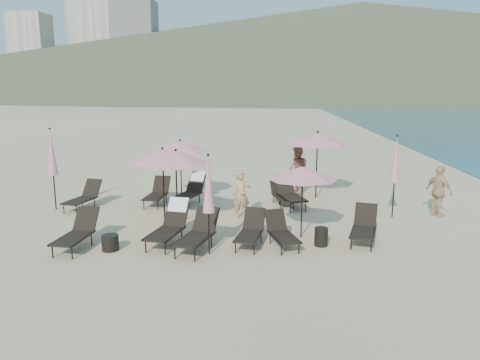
# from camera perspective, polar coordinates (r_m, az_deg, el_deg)

# --- Properties ---
(ground) EXTENTS (800.00, 800.00, 0.00)m
(ground) POSITION_cam_1_polar(r_m,az_deg,el_deg) (12.28, 1.50, -8.34)
(ground) COLOR #D6BA8C
(ground) RESTS_ON ground
(volcanic_headland) EXTENTS (690.00, 690.00, 55.00)m
(volcanic_headland) POSITION_cam_1_polar(r_m,az_deg,el_deg) (322.88, 16.43, 15.03)
(volcanic_headland) COLOR brown
(volcanic_headland) RESTS_ON ground
(hotel_skyline) EXTENTS (109.00, 82.00, 55.00)m
(hotel_skyline) POSITION_cam_1_polar(r_m,az_deg,el_deg) (298.63, -15.74, 14.94)
(hotel_skyline) COLOR beige
(hotel_skyline) RESTS_ON ground
(lounger_0) EXTENTS (0.79, 1.69, 0.94)m
(lounger_0) POSITION_cam_1_polar(r_m,az_deg,el_deg) (12.88, -19.25, -5.99)
(lounger_0) COLOR black
(lounger_0) RESTS_ON ground
(lounger_1) EXTENTS (1.01, 1.86, 1.10)m
(lounger_1) POSITION_cam_1_polar(r_m,az_deg,el_deg) (12.69, -8.55, -5.31)
(lounger_1) COLOR black
(lounger_1) RESTS_ON ground
(lounger_2) EXTENTS (1.08, 1.81, 0.98)m
(lounger_2) POSITION_cam_1_polar(r_m,az_deg,el_deg) (12.10, -5.16, -6.41)
(lounger_2) COLOR black
(lounger_2) RESTS_ON ground
(lounger_3) EXTENTS (0.83, 1.59, 0.87)m
(lounger_3) POSITION_cam_1_polar(r_m,az_deg,el_deg) (12.41, 1.30, -6.14)
(lounger_3) COLOR black
(lounger_3) RESTS_ON ground
(lounger_4) EXTENTS (0.97, 1.57, 0.84)m
(lounger_4) POSITION_cam_1_polar(r_m,az_deg,el_deg) (12.39, 5.05, -6.27)
(lounger_4) COLOR black
(lounger_4) RESTS_ON ground
(lounger_5) EXTENTS (1.02, 1.71, 0.92)m
(lounger_5) POSITION_cam_1_polar(r_m,az_deg,el_deg) (13.07, 14.87, -5.50)
(lounger_5) COLOR black
(lounger_5) RESTS_ON ground
(lounger_6) EXTENTS (0.98, 1.70, 0.92)m
(lounger_6) POSITION_cam_1_polar(r_m,az_deg,el_deg) (16.86, -18.54, -1.91)
(lounger_6) COLOR black
(lounger_6) RESTS_ON ground
(lounger_7) EXTENTS (0.74, 1.63, 0.91)m
(lounger_7) POSITION_cam_1_polar(r_m,az_deg,el_deg) (16.84, -10.04, -1.51)
(lounger_7) COLOR black
(lounger_7) RESTS_ON ground
(lounger_8) EXTENTS (1.13, 1.83, 1.07)m
(lounger_8) POSITION_cam_1_polar(r_m,az_deg,el_deg) (16.77, -6.04, -1.14)
(lounger_8) COLOR black
(lounger_8) RESTS_ON ground
(lounger_9) EXTENTS (0.90, 1.56, 0.84)m
(lounger_9) POSITION_cam_1_polar(r_m,az_deg,el_deg) (16.63, 5.07, -1.65)
(lounger_9) COLOR black
(lounger_9) RESTS_ON ground
(lounger_10) EXTENTS (1.16, 1.86, 1.00)m
(lounger_10) POSITION_cam_1_polar(r_m,az_deg,el_deg) (16.39, 6.06, -1.60)
(lounger_10) COLOR black
(lounger_10) RESTS_ON ground
(umbrella_open_0) EXTENTS (2.16, 2.16, 2.33)m
(umbrella_open_0) POSITION_cam_1_polar(r_m,az_deg,el_deg) (14.40, -9.42, 2.92)
(umbrella_open_0) COLOR black
(umbrella_open_0) RESTS_ON ground
(umbrella_open_1) EXTENTS (2.17, 2.17, 2.34)m
(umbrella_open_1) POSITION_cam_1_polar(r_m,az_deg,el_deg) (13.93, -7.84, 2.72)
(umbrella_open_1) COLOR black
(umbrella_open_1) RESTS_ON ground
(umbrella_open_2) EXTENTS (1.93, 1.93, 2.07)m
(umbrella_open_2) POSITION_cam_1_polar(r_m,az_deg,el_deg) (12.79, 7.65, 0.89)
(umbrella_open_2) COLOR black
(umbrella_open_2) RESTS_ON ground
(umbrella_open_3) EXTENTS (2.10, 2.10, 2.26)m
(umbrella_open_3) POSITION_cam_1_polar(r_m,az_deg,el_deg) (17.06, -7.29, 4.11)
(umbrella_open_3) COLOR black
(umbrella_open_3) RESTS_ON ground
(umbrella_open_4) EXTENTS (2.35, 2.35, 2.53)m
(umbrella_open_4) POSITION_cam_1_polar(r_m,az_deg,el_deg) (17.47, 9.44, 5.00)
(umbrella_open_4) COLOR black
(umbrella_open_4) RESTS_ON ground
(umbrella_closed_0) EXTENTS (0.30, 0.30, 2.55)m
(umbrella_closed_0) POSITION_cam_1_polar(r_m,az_deg,el_deg) (11.40, -3.88, -0.63)
(umbrella_closed_0) COLOR black
(umbrella_closed_0) RESTS_ON ground
(umbrella_closed_1) EXTENTS (0.31, 0.31, 2.66)m
(umbrella_closed_1) POSITION_cam_1_polar(r_m,az_deg,el_deg) (15.49, 18.46, 2.30)
(umbrella_closed_1) COLOR black
(umbrella_closed_1) RESTS_ON ground
(umbrella_closed_2) EXTENTS (0.33, 0.33, 2.79)m
(umbrella_closed_2) POSITION_cam_1_polar(r_m,az_deg,el_deg) (16.84, -21.98, 3.07)
(umbrella_closed_2) COLOR black
(umbrella_closed_2) RESTS_ON ground
(side_table_0) EXTENTS (0.44, 0.44, 0.41)m
(side_table_0) POSITION_cam_1_polar(r_m,az_deg,el_deg) (12.54, -15.54, -7.37)
(side_table_0) COLOR black
(side_table_0) RESTS_ON ground
(side_table_1) EXTENTS (0.36, 0.36, 0.49)m
(side_table_1) POSITION_cam_1_polar(r_m,az_deg,el_deg) (12.58, 9.86, -6.83)
(side_table_1) COLOR black
(side_table_1) RESTS_ON ground
(beachgoer_a) EXTENTS (0.62, 0.48, 1.53)m
(beachgoer_a) POSITION_cam_1_polar(r_m,az_deg,el_deg) (14.70, 0.17, -1.88)
(beachgoer_a) COLOR tan
(beachgoer_a) RESTS_ON ground
(beachgoer_b) EXTENTS (1.03, 1.12, 1.86)m
(beachgoer_b) POSITION_cam_1_polar(r_m,az_deg,el_deg) (18.25, 7.04, 1.19)
(beachgoer_b) COLOR #A66355
(beachgoer_b) RESTS_ON ground
(beachgoer_c) EXTENTS (0.83, 1.05, 1.66)m
(beachgoer_c) POSITION_cam_1_polar(r_m,az_deg,el_deg) (16.27, 23.10, -1.26)
(beachgoer_c) COLOR tan
(beachgoer_c) RESTS_ON ground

